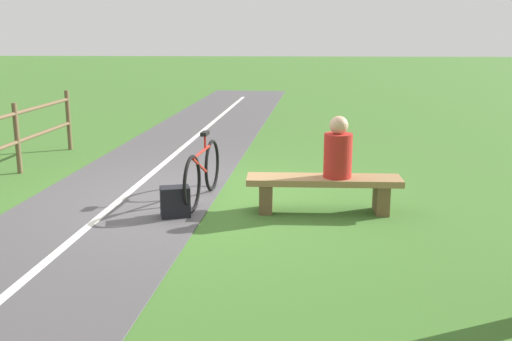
% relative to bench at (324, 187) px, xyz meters
% --- Properties ---
extents(ground_plane, '(80.00, 80.00, 0.00)m').
position_rel_bench_xyz_m(ground_plane, '(1.58, -0.46, -0.32)').
color(ground_plane, '#3D6B28').
extents(bench, '(1.91, 0.44, 0.45)m').
position_rel_bench_xyz_m(bench, '(0.00, 0.00, 0.00)').
color(bench, '#937047').
rests_on(bench, ground_plane).
extents(person_seated, '(0.35, 0.35, 0.76)m').
position_rel_bench_xyz_m(person_seated, '(-0.16, 0.00, 0.46)').
color(person_seated, '#B2231E').
rests_on(person_seated, bench).
extents(bicycle, '(0.26, 1.75, 0.90)m').
position_rel_bench_xyz_m(bicycle, '(1.56, -0.42, 0.07)').
color(bicycle, black).
rests_on(bicycle, ground_plane).
extents(backpack, '(0.40, 0.33, 0.38)m').
position_rel_bench_xyz_m(backpack, '(1.80, 0.32, -0.13)').
color(backpack, black).
rests_on(backpack, ground_plane).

